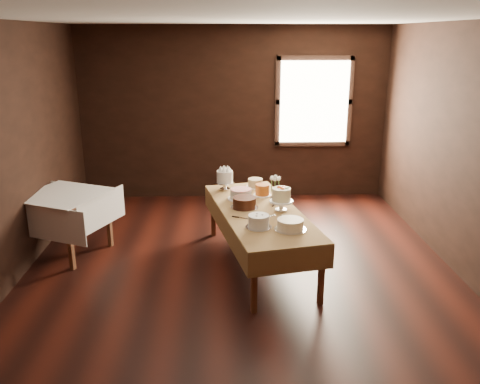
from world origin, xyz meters
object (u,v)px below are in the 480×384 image
display_table (260,214)px  cake_chocolate (244,203)px  cake_swirl (259,222)px  side_table (64,201)px  cake_meringue (225,181)px  cake_server_d (276,202)px  flower_vase (275,197)px  cake_server_c (248,202)px  cake_lattice (241,195)px  cake_server_b (295,218)px  cake_server_e (246,218)px  cake_server_a (270,216)px  cake_cream (290,225)px  cake_caramel (262,190)px  cake_flowers (281,200)px  cake_speckled (255,183)px

display_table → cake_chocolate: cake_chocolate is taller
display_table → cake_swirl: (-0.05, -0.56, 0.12)m
side_table → cake_meringue: bearing=10.8°
cake_swirl → cake_server_d: size_ratio=1.27×
flower_vase → cake_server_c: bearing=177.7°
cake_lattice → cake_swirl: size_ratio=1.09×
cake_lattice → cake_server_c: bearing=-53.1°
cake_lattice → cake_server_b: 0.92m
cake_meringue → cake_server_b: (0.77, -1.11, -0.12)m
cake_lattice → cake_server_e: (0.03, -0.70, -0.05)m
cake_server_a → cake_server_d: same height
cake_chocolate → cake_cream: 0.84m
cake_chocolate → display_table: bearing=-25.8°
cake_caramel → side_table: bearing=-177.4°
cake_server_e → cake_cream: bearing=-13.0°
cake_server_b → flower_vase: size_ratio=2.01×
side_table → cake_chocolate: cake_chocolate is taller
side_table → cake_meringue: cake_meringue is taller
cake_meringue → cake_cream: size_ratio=0.71×
display_table → cake_swirl: bearing=-95.3°
cake_server_d → cake_flowers: bearing=-153.8°
cake_caramel → flower_vase: bearing=-62.6°
cake_server_b → side_table: bearing=-166.5°
cake_cream → display_table: bearing=113.6°
cake_swirl → cake_cream: 0.33m
side_table → cake_flowers: size_ratio=4.08×
side_table → cake_server_c: (2.27, -0.13, 0.01)m
cake_meringue → cake_server_e: (0.22, -1.10, -0.12)m
display_table → cake_flowers: (0.25, -0.02, 0.17)m
cake_chocolate → cake_server_d: 0.44m
cake_lattice → cake_server_a: 0.71m
display_table → cake_server_b: size_ratio=9.89×
cake_meringue → cake_speckled: cake_meringue is taller
cake_speckled → cake_cream: cake_speckled is taller
cake_flowers → cake_cream: bearing=-87.5°
cake_server_a → cake_server_d: bearing=38.2°
cake_lattice → cake_server_d: cake_lattice is taller
display_table → cake_server_a: size_ratio=9.89×
cake_server_e → cake_lattice: bearing=117.0°
cake_server_a → flower_vase: flower_vase is taller
cake_chocolate → cake_server_a: cake_chocolate is taller
cake_cream → cake_server_c: 1.01m
side_table → cake_caramel: bearing=2.6°
cake_server_b → flower_vase: bearing=134.3°
side_table → flower_vase: flower_vase is taller
flower_vase → cake_server_a: bearing=-101.3°
cake_speckled → cake_caramel: cake_caramel is taller
cake_chocolate → cake_lattice: bearing=95.3°
cake_flowers → cake_speckled: bearing=104.5°
cake_speckled → cake_server_c: size_ratio=1.06×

